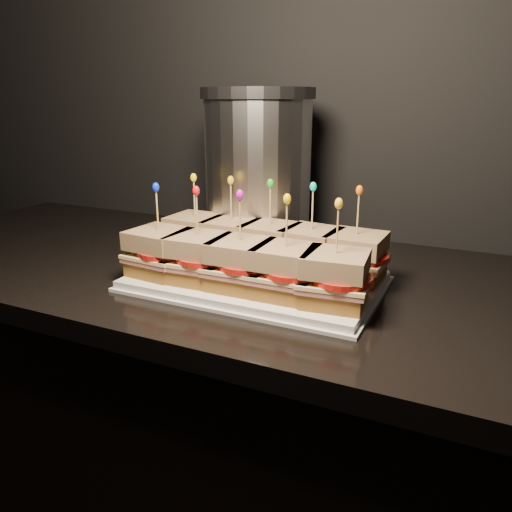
% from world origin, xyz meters
% --- Properties ---
extents(granite_slab, '(2.44, 0.65, 0.04)m').
position_xyz_m(granite_slab, '(-0.36, 1.69, 0.87)').
color(granite_slab, black).
rests_on(granite_slab, cabinet).
extents(platter, '(0.42, 0.26, 0.02)m').
position_xyz_m(platter, '(-0.66, 1.61, 0.89)').
color(platter, white).
rests_on(platter, granite_slab).
extents(platter_rim, '(0.43, 0.27, 0.01)m').
position_xyz_m(platter_rim, '(-0.66, 1.61, 0.89)').
color(platter_rim, white).
rests_on(platter_rim, granite_slab).
extents(sandwich_0_bread_bot, '(0.09, 0.09, 0.03)m').
position_xyz_m(sandwich_0_bread_bot, '(-0.82, 1.67, 0.92)').
color(sandwich_0_bread_bot, brown).
rests_on(sandwich_0_bread_bot, platter).
extents(sandwich_0_ham, '(0.10, 0.10, 0.01)m').
position_xyz_m(sandwich_0_ham, '(-0.82, 1.67, 0.93)').
color(sandwich_0_ham, '#B55B5B').
rests_on(sandwich_0_ham, sandwich_0_bread_bot).
extents(sandwich_0_cheese, '(0.11, 0.10, 0.01)m').
position_xyz_m(sandwich_0_cheese, '(-0.82, 1.67, 0.94)').
color(sandwich_0_cheese, '#FDE49E').
rests_on(sandwich_0_cheese, sandwich_0_ham).
extents(sandwich_0_tomato, '(0.09, 0.09, 0.01)m').
position_xyz_m(sandwich_0_tomato, '(-0.81, 1.66, 0.95)').
color(sandwich_0_tomato, red).
rests_on(sandwich_0_tomato, sandwich_0_cheese).
extents(sandwich_0_bread_top, '(0.10, 0.10, 0.03)m').
position_xyz_m(sandwich_0_bread_top, '(-0.82, 1.67, 0.97)').
color(sandwich_0_bread_top, brown).
rests_on(sandwich_0_bread_top, sandwich_0_tomato).
extents(sandwich_0_pick, '(0.00, 0.00, 0.09)m').
position_xyz_m(sandwich_0_pick, '(-0.82, 1.67, 1.01)').
color(sandwich_0_pick, tan).
rests_on(sandwich_0_pick, sandwich_0_bread_top).
extents(sandwich_0_frill, '(0.01, 0.01, 0.02)m').
position_xyz_m(sandwich_0_frill, '(-0.82, 1.67, 1.06)').
color(sandwich_0_frill, '#FEE207').
rests_on(sandwich_0_frill, sandwich_0_pick).
extents(sandwich_1_bread_bot, '(0.09, 0.09, 0.03)m').
position_xyz_m(sandwich_1_bread_bot, '(-0.74, 1.67, 0.92)').
color(sandwich_1_bread_bot, brown).
rests_on(sandwich_1_bread_bot, platter).
extents(sandwich_1_ham, '(0.10, 0.10, 0.01)m').
position_xyz_m(sandwich_1_ham, '(-0.74, 1.67, 0.93)').
color(sandwich_1_ham, '#B55B5B').
rests_on(sandwich_1_ham, sandwich_1_bread_bot).
extents(sandwich_1_cheese, '(0.10, 0.10, 0.01)m').
position_xyz_m(sandwich_1_cheese, '(-0.74, 1.67, 0.94)').
color(sandwich_1_cheese, '#FDE49E').
rests_on(sandwich_1_cheese, sandwich_1_ham).
extents(sandwich_1_tomato, '(0.09, 0.09, 0.01)m').
position_xyz_m(sandwich_1_tomato, '(-0.73, 1.66, 0.95)').
color(sandwich_1_tomato, red).
rests_on(sandwich_1_tomato, sandwich_1_cheese).
extents(sandwich_1_bread_top, '(0.10, 0.10, 0.03)m').
position_xyz_m(sandwich_1_bread_top, '(-0.74, 1.67, 0.97)').
color(sandwich_1_bread_top, brown).
rests_on(sandwich_1_bread_top, sandwich_1_tomato).
extents(sandwich_1_pick, '(0.00, 0.00, 0.09)m').
position_xyz_m(sandwich_1_pick, '(-0.74, 1.67, 1.01)').
color(sandwich_1_pick, tan).
rests_on(sandwich_1_pick, sandwich_1_bread_top).
extents(sandwich_1_frill, '(0.01, 0.01, 0.02)m').
position_xyz_m(sandwich_1_frill, '(-0.74, 1.67, 1.06)').
color(sandwich_1_frill, yellow).
rests_on(sandwich_1_frill, sandwich_1_pick).
extents(sandwich_2_bread_bot, '(0.10, 0.10, 0.03)m').
position_xyz_m(sandwich_2_bread_bot, '(-0.66, 1.67, 0.92)').
color(sandwich_2_bread_bot, brown).
rests_on(sandwich_2_bread_bot, platter).
extents(sandwich_2_ham, '(0.11, 0.10, 0.01)m').
position_xyz_m(sandwich_2_ham, '(-0.66, 1.67, 0.93)').
color(sandwich_2_ham, '#B55B5B').
rests_on(sandwich_2_ham, sandwich_2_bread_bot).
extents(sandwich_2_cheese, '(0.11, 0.10, 0.01)m').
position_xyz_m(sandwich_2_cheese, '(-0.66, 1.67, 0.94)').
color(sandwich_2_cheese, '#FDE49E').
rests_on(sandwich_2_cheese, sandwich_2_ham).
extents(sandwich_2_tomato, '(0.09, 0.09, 0.01)m').
position_xyz_m(sandwich_2_tomato, '(-0.65, 1.66, 0.95)').
color(sandwich_2_tomato, red).
rests_on(sandwich_2_tomato, sandwich_2_cheese).
extents(sandwich_2_bread_top, '(0.10, 0.10, 0.03)m').
position_xyz_m(sandwich_2_bread_top, '(-0.66, 1.67, 0.97)').
color(sandwich_2_bread_top, brown).
rests_on(sandwich_2_bread_top, sandwich_2_tomato).
extents(sandwich_2_pick, '(0.00, 0.00, 0.09)m').
position_xyz_m(sandwich_2_pick, '(-0.66, 1.67, 1.01)').
color(sandwich_2_pick, tan).
rests_on(sandwich_2_pick, sandwich_2_bread_top).
extents(sandwich_2_frill, '(0.01, 0.01, 0.02)m').
position_xyz_m(sandwich_2_frill, '(-0.66, 1.67, 1.06)').
color(sandwich_2_frill, green).
rests_on(sandwich_2_frill, sandwich_2_pick).
extents(sandwich_3_bread_bot, '(0.10, 0.10, 0.03)m').
position_xyz_m(sandwich_3_bread_bot, '(-0.58, 1.67, 0.92)').
color(sandwich_3_bread_bot, brown).
rests_on(sandwich_3_bread_bot, platter).
extents(sandwich_3_ham, '(0.11, 0.11, 0.01)m').
position_xyz_m(sandwich_3_ham, '(-0.58, 1.67, 0.93)').
color(sandwich_3_ham, '#B55B5B').
rests_on(sandwich_3_ham, sandwich_3_bread_bot).
extents(sandwich_3_cheese, '(0.11, 0.11, 0.01)m').
position_xyz_m(sandwich_3_cheese, '(-0.58, 1.67, 0.94)').
color(sandwich_3_cheese, '#FDE49E').
rests_on(sandwich_3_cheese, sandwich_3_ham).
extents(sandwich_3_tomato, '(0.09, 0.09, 0.01)m').
position_xyz_m(sandwich_3_tomato, '(-0.57, 1.66, 0.95)').
color(sandwich_3_tomato, red).
rests_on(sandwich_3_tomato, sandwich_3_cheese).
extents(sandwich_3_bread_top, '(0.10, 0.10, 0.03)m').
position_xyz_m(sandwich_3_bread_top, '(-0.58, 1.67, 0.97)').
color(sandwich_3_bread_top, brown).
rests_on(sandwich_3_bread_top, sandwich_3_tomato).
extents(sandwich_3_pick, '(0.00, 0.00, 0.09)m').
position_xyz_m(sandwich_3_pick, '(-0.58, 1.67, 1.01)').
color(sandwich_3_pick, tan).
rests_on(sandwich_3_pick, sandwich_3_bread_top).
extents(sandwich_3_frill, '(0.01, 0.01, 0.02)m').
position_xyz_m(sandwich_3_frill, '(-0.58, 1.67, 1.06)').
color(sandwich_3_frill, '#09C7B3').
rests_on(sandwich_3_frill, sandwich_3_pick).
extents(sandwich_4_bread_bot, '(0.10, 0.10, 0.03)m').
position_xyz_m(sandwich_4_bread_bot, '(-0.50, 1.67, 0.92)').
color(sandwich_4_bread_bot, brown).
rests_on(sandwich_4_bread_bot, platter).
extents(sandwich_4_ham, '(0.10, 0.10, 0.01)m').
position_xyz_m(sandwich_4_ham, '(-0.50, 1.67, 0.93)').
color(sandwich_4_ham, '#B55B5B').
rests_on(sandwich_4_ham, sandwich_4_bread_bot).
extents(sandwich_4_cheese, '(0.11, 0.10, 0.01)m').
position_xyz_m(sandwich_4_cheese, '(-0.50, 1.67, 0.94)').
color(sandwich_4_cheese, '#FDE49E').
rests_on(sandwich_4_cheese, sandwich_4_ham).
extents(sandwich_4_tomato, '(0.09, 0.09, 0.01)m').
position_xyz_m(sandwich_4_tomato, '(-0.49, 1.66, 0.95)').
color(sandwich_4_tomato, red).
rests_on(sandwich_4_tomato, sandwich_4_cheese).
extents(sandwich_4_bread_top, '(0.10, 0.10, 0.03)m').
position_xyz_m(sandwich_4_bread_top, '(-0.50, 1.67, 0.97)').
color(sandwich_4_bread_top, brown).
rests_on(sandwich_4_bread_top, sandwich_4_tomato).
extents(sandwich_4_pick, '(0.00, 0.00, 0.09)m').
position_xyz_m(sandwich_4_pick, '(-0.50, 1.67, 1.01)').
color(sandwich_4_pick, tan).
rests_on(sandwich_4_pick, sandwich_4_bread_top).
extents(sandwich_4_frill, '(0.01, 0.01, 0.02)m').
position_xyz_m(sandwich_4_frill, '(-0.50, 1.67, 1.06)').
color(sandwich_4_frill, '#E75F0D').
rests_on(sandwich_4_frill, sandwich_4_pick).
extents(sandwich_5_bread_bot, '(0.10, 0.10, 0.03)m').
position_xyz_m(sandwich_5_bread_bot, '(-0.82, 1.55, 0.92)').
color(sandwich_5_bread_bot, brown).
rests_on(sandwich_5_bread_bot, platter).
extents(sandwich_5_ham, '(0.11, 0.11, 0.01)m').
position_xyz_m(sandwich_5_ham, '(-0.82, 1.55, 0.93)').
color(sandwich_5_ham, '#B55B5B').
rests_on(sandwich_5_ham, sandwich_5_bread_bot).
extents(sandwich_5_cheese, '(0.11, 0.11, 0.01)m').
position_xyz_m(sandwich_5_cheese, '(-0.82, 1.55, 0.94)').
color(sandwich_5_cheese, '#FDE49E').
rests_on(sandwich_5_cheese, sandwich_5_ham).
extents(sandwich_5_tomato, '(0.09, 0.09, 0.01)m').
position_xyz_m(sandwich_5_tomato, '(-0.81, 1.54, 0.95)').
color(sandwich_5_tomato, red).
rests_on(sandwich_5_tomato, sandwich_5_cheese).
extents(sandwich_5_bread_top, '(0.10, 0.10, 0.03)m').
position_xyz_m(sandwich_5_bread_top, '(-0.82, 1.55, 0.97)').
color(sandwich_5_bread_top, brown).
rests_on(sandwich_5_bread_top, sandwich_5_tomato).
extents(sandwich_5_pick, '(0.00, 0.00, 0.09)m').
position_xyz_m(sandwich_5_pick, '(-0.82, 1.55, 1.01)').
color(sandwich_5_pick, tan).
rests_on(sandwich_5_pick, sandwich_5_bread_top).
extents(sandwich_5_frill, '(0.01, 0.01, 0.02)m').
position_xyz_m(sandwich_5_frill, '(-0.82, 1.55, 1.06)').
color(sandwich_5_frill, '#0E26E4').
rests_on(sandwich_5_frill, sandwich_5_pick).
extents(sandwich_6_bread_bot, '(0.10, 0.10, 0.03)m').
position_xyz_m(sandwich_6_bread_bot, '(-0.74, 1.55, 0.92)').
color(sandwich_6_bread_bot, brown).
rests_on(sandwich_6_bread_bot, platter).
extents(sandwich_6_ham, '(0.11, 0.10, 0.01)m').
position_xyz_m(sandwich_6_ham, '(-0.74, 1.55, 0.93)').
color(sandwich_6_ham, '#B55B5B').
rests_on(sandwich_6_ham, sandwich_6_bread_bot).
extents(sandwich_6_cheese, '(0.11, 0.10, 0.01)m').
position_xyz_m(sandwich_6_cheese, '(-0.74, 1.55, 0.94)').
color(sandwich_6_cheese, '#FDE49E').
rests_on(sandwich_6_cheese, sandwich_6_ham).
extents(sandwich_6_tomato, '(0.09, 0.09, 0.01)m').
position_xyz_m(sandwich_6_tomato, '(-0.73, 1.54, 0.95)').
color(sandwich_6_tomato, red).
rests_on(sandwich_6_tomato, sandwich_6_cheese).
extents(sandwich_6_bread_top, '(0.10, 0.10, 0.03)m').
position_xyz_m(sandwich_6_bread_top, '(-0.74, 1.55, 0.97)').
color(sandwich_6_bread_top, brown).
rests_on(sandwich_6_bread_top, sandwich_6_tomato).
extents(sandwich_6_pick, '(0.00, 0.00, 0.09)m').
position_xyz_m(sandwich_6_pick, '(-0.74, 1.55, 1.01)').
color(sandwich_6_pick, tan).
rests_on(sandwich_6_pick, sandwich_6_bread_top).
extents(sandwich_6_frill, '(0.01, 0.01, 0.02)m').
position_xyz_m(sandwich_6_frill, '(-0.74, 1.55, 1.06)').
color(sandwich_6_frill, red).
rests_on(sandwich_6_frill, sandwich_6_pick).
extents(sandwich_7_bread_bot, '(0.09, 0.09, 0.03)m').
position_xyz_m(sandwich_7_bread_bot, '(-0.66, 1.55, 0.92)').
color(sandwich_7_bread_bot, brown).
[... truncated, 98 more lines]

